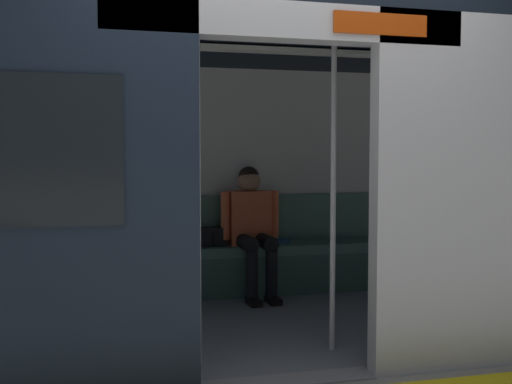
{
  "coord_description": "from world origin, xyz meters",
  "views": [
    {
      "loc": [
        0.99,
        3.23,
        1.29
      ],
      "look_at": [
        -0.12,
        -1.22,
        1.01
      ],
      "focal_mm": 42.33,
      "sensor_mm": 36.0,
      "label": 1
    }
  ],
  "objects_px": {
    "bench_seat": "(219,258)",
    "grab_pole_door": "(198,195)",
    "book": "(283,241)",
    "person_seated": "(252,222)",
    "grab_pole_far": "(333,192)",
    "train_car": "(233,129)",
    "handbag": "(212,237)"
  },
  "relations": [
    {
      "from": "train_car",
      "to": "book",
      "type": "xyz_separation_m",
      "value": [
        -0.71,
        -1.07,
        -1.01
      ]
    },
    {
      "from": "train_car",
      "to": "handbag",
      "type": "bearing_deg",
      "value": -90.68
    },
    {
      "from": "bench_seat",
      "to": "grab_pole_far",
      "type": "bearing_deg",
      "value": 104.76
    },
    {
      "from": "person_seated",
      "to": "book",
      "type": "distance_m",
      "value": 0.41
    },
    {
      "from": "train_car",
      "to": "grab_pole_door",
      "type": "relative_size",
      "value": 3.04
    },
    {
      "from": "bench_seat",
      "to": "book",
      "type": "xyz_separation_m",
      "value": [
        -0.63,
        -0.08,
        0.12
      ]
    },
    {
      "from": "bench_seat",
      "to": "person_seated",
      "type": "xyz_separation_m",
      "value": [
        -0.3,
        0.05,
        0.33
      ]
    },
    {
      "from": "train_car",
      "to": "grab_pole_far",
      "type": "bearing_deg",
      "value": 126.01
    },
    {
      "from": "train_car",
      "to": "handbag",
      "type": "height_order",
      "value": "train_car"
    },
    {
      "from": "bench_seat",
      "to": "person_seated",
      "type": "relative_size",
      "value": 2.85
    },
    {
      "from": "handbag",
      "to": "train_car",
      "type": "bearing_deg",
      "value": 89.32
    },
    {
      "from": "person_seated",
      "to": "bench_seat",
      "type": "bearing_deg",
      "value": -9.82
    },
    {
      "from": "grab_pole_far",
      "to": "person_seated",
      "type": "bearing_deg",
      "value": -84.86
    },
    {
      "from": "handbag",
      "to": "book",
      "type": "height_order",
      "value": "handbag"
    },
    {
      "from": "person_seated",
      "to": "handbag",
      "type": "height_order",
      "value": "person_seated"
    },
    {
      "from": "person_seated",
      "to": "book",
      "type": "height_order",
      "value": "person_seated"
    },
    {
      "from": "train_car",
      "to": "person_seated",
      "type": "relative_size",
      "value": 5.37
    },
    {
      "from": "person_seated",
      "to": "train_car",
      "type": "bearing_deg",
      "value": 68.37
    },
    {
      "from": "book",
      "to": "grab_pole_door",
      "type": "height_order",
      "value": "grab_pole_door"
    },
    {
      "from": "person_seated",
      "to": "handbag",
      "type": "xyz_separation_m",
      "value": [
        0.36,
        -0.08,
        -0.13
      ]
    },
    {
      "from": "bench_seat",
      "to": "handbag",
      "type": "height_order",
      "value": "handbag"
    },
    {
      "from": "person_seated",
      "to": "grab_pole_door",
      "type": "bearing_deg",
      "value": 66.34
    },
    {
      "from": "train_car",
      "to": "grab_pole_door",
      "type": "xyz_separation_m",
      "value": [
        0.38,
        0.78,
        -0.43
      ]
    },
    {
      "from": "bench_seat",
      "to": "grab_pole_door",
      "type": "relative_size",
      "value": 1.62
    },
    {
      "from": "train_car",
      "to": "person_seated",
      "type": "xyz_separation_m",
      "value": [
        -0.37,
        -0.94,
        -0.8
      ]
    },
    {
      "from": "person_seated",
      "to": "grab_pole_far",
      "type": "distance_m",
      "value": 1.7
    },
    {
      "from": "bench_seat",
      "to": "book",
      "type": "height_order",
      "value": "book"
    },
    {
      "from": "book",
      "to": "grab_pole_far",
      "type": "distance_m",
      "value": 1.88
    },
    {
      "from": "book",
      "to": "grab_pole_far",
      "type": "xyz_separation_m",
      "value": [
        0.18,
        1.78,
        0.57
      ]
    },
    {
      "from": "grab_pole_door",
      "to": "book",
      "type": "bearing_deg",
      "value": -120.48
    },
    {
      "from": "bench_seat",
      "to": "grab_pole_far",
      "type": "relative_size",
      "value": 1.62
    },
    {
      "from": "grab_pole_door",
      "to": "bench_seat",
      "type": "bearing_deg",
      "value": -104.29
    }
  ]
}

